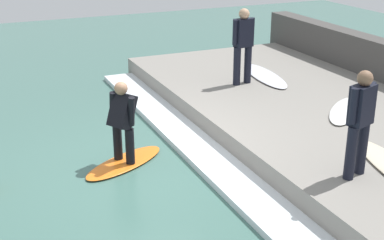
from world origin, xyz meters
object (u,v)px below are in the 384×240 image
at_px(surfer_riding, 122,118).
at_px(surfer_waiting_near, 360,118).
at_px(surfboard_spare, 345,110).
at_px(surfer_waiting_far, 243,42).
at_px(surfboard_waiting_far, 265,76).
at_px(surfboard_riding, 125,162).

bearing_deg(surfer_riding, surfer_waiting_near, -44.22).
bearing_deg(surfboard_spare, surfer_waiting_far, 110.58).
height_order(surfer_waiting_far, surfboard_waiting_far, surfer_waiting_far).
relative_size(surfer_riding, surfboard_spare, 0.87).
distance_m(surfboard_riding, surfer_waiting_far, 4.04).
xyz_separation_m(surfboard_riding, surfer_waiting_far, (3.27, 1.98, 1.30)).
bearing_deg(surfboard_spare, surfboard_waiting_far, 93.41).
distance_m(surfer_riding, surfer_waiting_far, 3.86).
distance_m(surfer_waiting_far, surfboard_waiting_far, 1.17).
distance_m(surfboard_riding, surfboard_spare, 4.20).
distance_m(surfer_waiting_near, surfer_waiting_far, 4.54).
bearing_deg(surfer_waiting_near, surfer_riding, 135.78).
bearing_deg(surfboard_spare, surfer_riding, 174.86).
bearing_deg(surfer_riding, surfboard_waiting_far, 29.06).
relative_size(surfer_waiting_near, surfer_waiting_far, 0.94).
xyz_separation_m(surfer_waiting_far, surfboard_spare, (0.88, -2.36, -0.88)).
height_order(surfer_riding, surfboard_spare, surfer_riding).
xyz_separation_m(surfer_riding, surfboard_waiting_far, (4.00, 2.22, -0.36)).
height_order(surfer_waiting_far, surfboard_spare, surfer_waiting_far).
bearing_deg(surfer_waiting_far, surfer_waiting_near, -98.77).
height_order(surfer_waiting_near, surfboard_waiting_far, surfer_waiting_near).
bearing_deg(surfer_waiting_near, surfboard_spare, 53.55).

